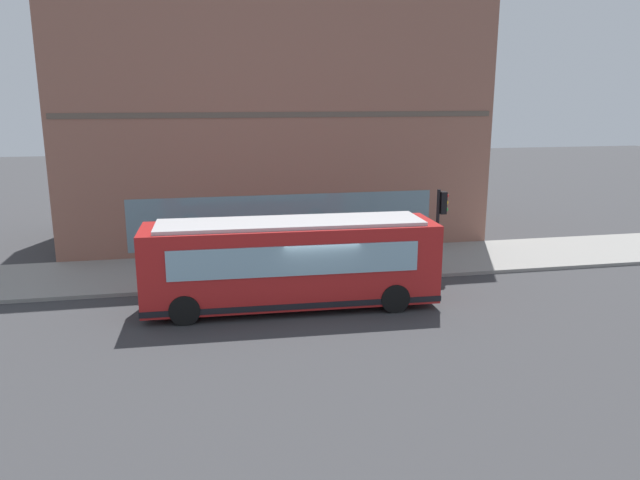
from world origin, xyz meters
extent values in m
plane|color=#38383A|center=(0.00, 0.00, 0.00)|extent=(120.00, 120.00, 0.00)
cube|color=gray|center=(5.09, 0.00, 0.07)|extent=(4.98, 40.00, 0.15)
cube|color=#8C5B4C|center=(12.03, 0.00, 5.80)|extent=(8.89, 20.10, 11.60)
cube|color=brown|center=(7.73, 0.00, 6.38)|extent=(0.36, 19.70, 0.24)
cube|color=slate|center=(7.63, 0.00, 1.60)|extent=(0.12, 14.07, 2.40)
cube|color=red|center=(0.35, 0.83, 1.60)|extent=(2.82, 10.08, 2.70)
cube|color=silver|center=(0.35, 0.83, 3.01)|extent=(2.41, 9.06, 0.12)
cube|color=#8CB2C6|center=(0.51, 5.81, 2.05)|extent=(2.20, 0.15, 1.20)
cube|color=#8CB2C6|center=(1.62, 0.79, 2.00)|extent=(0.32, 8.20, 1.00)
cube|color=#8CB2C6|center=(-0.92, 0.87, 2.00)|extent=(0.32, 8.20, 1.00)
cube|color=black|center=(0.35, 0.83, 0.43)|extent=(2.86, 10.12, 0.20)
cylinder|color=black|center=(1.61, 4.39, 0.50)|extent=(0.33, 1.01, 1.00)
cylinder|color=black|center=(-0.69, 4.46, 0.50)|extent=(0.33, 1.01, 1.00)
cylinder|color=black|center=(1.39, -2.61, 0.50)|extent=(0.33, 1.01, 1.00)
cylinder|color=black|center=(-0.91, -2.53, 0.50)|extent=(0.33, 1.01, 1.00)
cylinder|color=black|center=(2.98, -5.58, 1.85)|extent=(0.14, 0.14, 3.41)
cube|color=black|center=(2.98, -5.77, 3.01)|extent=(0.32, 0.24, 0.90)
sphere|color=red|center=(2.98, -5.90, 3.29)|extent=(0.20, 0.20, 0.20)
sphere|color=yellow|center=(2.98, -5.90, 3.01)|extent=(0.20, 0.20, 0.20)
sphere|color=green|center=(2.98, -5.90, 2.73)|extent=(0.20, 0.20, 0.20)
cylinder|color=yellow|center=(4.27, 0.65, 0.43)|extent=(0.24, 0.24, 0.55)
sphere|color=yellow|center=(4.27, 0.65, 0.78)|extent=(0.22, 0.22, 0.22)
cylinder|color=yellow|center=(4.27, 0.48, 0.48)|extent=(0.10, 0.12, 0.10)
cylinder|color=yellow|center=(4.44, 0.65, 0.48)|extent=(0.12, 0.10, 0.10)
cylinder|color=#8C3F8C|center=(5.68, 2.82, 0.52)|extent=(0.14, 0.14, 0.74)
cylinder|color=#8C3F8C|center=(5.85, 2.88, 0.52)|extent=(0.14, 0.14, 0.74)
cylinder|color=black|center=(5.76, 2.85, 1.19)|extent=(0.32, 0.32, 0.59)
sphere|color=brown|center=(5.76, 2.85, 1.58)|extent=(0.20, 0.20, 0.20)
cylinder|color=#3F8C4C|center=(7.04, 4.16, 0.53)|extent=(0.14, 0.14, 0.76)
cylinder|color=#3F8C4C|center=(6.88, 4.24, 0.53)|extent=(0.14, 0.14, 0.76)
cylinder|color=#3359A5|center=(6.96, 4.20, 1.21)|extent=(0.32, 0.32, 0.60)
sphere|color=brown|center=(6.96, 4.20, 1.62)|extent=(0.21, 0.21, 0.21)
cube|color=#197233|center=(4.34, -1.32, 0.60)|extent=(0.44, 0.40, 0.90)
cube|color=#8CB2C6|center=(4.34, -1.53, 0.78)|extent=(0.35, 0.03, 0.30)
camera|label=1|loc=(-19.62, 3.86, 7.20)|focal=34.07mm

